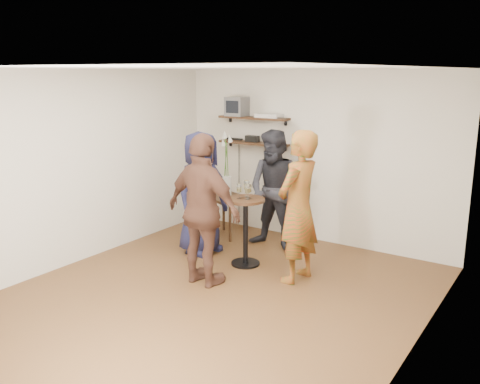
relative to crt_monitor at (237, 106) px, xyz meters
name	(u,v)px	position (x,y,z in m)	size (l,w,h in m)	color
room	(216,187)	(1.31, -2.38, -0.72)	(4.58, 5.08, 2.68)	#432815
shelf_upper	(254,118)	(0.31, 0.00, -0.17)	(1.20, 0.25, 0.04)	black
shelf_lower	(253,143)	(0.31, 0.00, -0.57)	(1.20, 0.25, 0.04)	black
crt_monitor	(237,106)	(0.00, 0.00, 0.00)	(0.32, 0.30, 0.30)	#59595B
dvd_deck	(269,116)	(0.59, 0.00, -0.12)	(0.40, 0.24, 0.06)	silver
radio	(252,139)	(0.29, 0.00, -0.50)	(0.22, 0.10, 0.10)	black
power_strip	(234,139)	(-0.10, 0.05, -0.54)	(0.30, 0.05, 0.03)	black
side_table	(227,203)	(0.12, -0.49, -1.48)	(0.68, 0.68, 0.64)	black
vase_lilies	(226,176)	(0.12, -0.49, -1.04)	(0.20, 0.21, 1.06)	silver
drinks_table	(246,222)	(1.06, -1.37, -1.42)	(0.51, 0.51, 0.93)	black
wine_glass_fl	(239,188)	(0.98, -1.42, -0.96)	(0.07, 0.07, 0.20)	silver
wine_glass_fr	(247,190)	(1.11, -1.42, -0.96)	(0.06, 0.06, 0.19)	silver
wine_glass_bl	(247,186)	(1.02, -1.30, -0.94)	(0.07, 0.07, 0.22)	silver
wine_glass_br	(249,189)	(1.09, -1.35, -0.96)	(0.06, 0.06, 0.19)	silver
person_plaid	(298,207)	(1.87, -1.45, -1.07)	(0.69, 0.45, 1.89)	red
person_dark	(275,190)	(1.04, -0.56, -1.14)	(0.85, 0.67, 1.76)	black
person_navy	(201,193)	(0.25, -1.29, -1.14)	(0.86, 0.56, 1.76)	black
person_brown	(204,211)	(0.98, -2.19, -1.08)	(1.09, 0.46, 1.87)	#4B2C20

